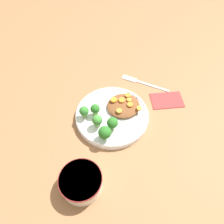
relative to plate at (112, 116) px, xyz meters
name	(u,v)px	position (x,y,z in m)	size (l,w,h in m)	color
ground_plane	(112,118)	(0.00, 0.00, -0.01)	(4.00, 4.00, 0.00)	#8C603D
plate	(112,116)	(0.00, 0.00, 0.00)	(0.27, 0.27, 0.03)	white
dip_bowl	(81,182)	(0.17, 0.21, 0.02)	(0.13, 0.13, 0.06)	white
stew_mound	(124,106)	(-0.05, -0.02, 0.02)	(0.13, 0.12, 0.02)	brown
broccoli_floret_0	(95,109)	(0.06, -0.02, 0.04)	(0.03, 0.03, 0.05)	#7FA85B
broccoli_floret_1	(112,123)	(0.02, 0.06, 0.04)	(0.04, 0.04, 0.05)	#759E51
broccoli_floret_2	(97,121)	(0.06, 0.03, 0.04)	(0.04, 0.04, 0.05)	#759E51
broccoli_floret_3	(84,111)	(0.10, -0.02, 0.04)	(0.04, 0.04, 0.05)	#7FA85B
broccoli_floret_4	(105,133)	(0.06, 0.09, 0.04)	(0.04, 0.04, 0.06)	#7FA85B
carrot_slice_0	(119,111)	(-0.02, 0.01, 0.03)	(0.02, 0.02, 0.01)	orange
carrot_slice_1	(122,100)	(-0.05, -0.03, 0.03)	(0.02, 0.02, 0.01)	orange
carrot_slice_2	(130,105)	(-0.07, -0.01, 0.03)	(0.02, 0.02, 0.01)	orange
carrot_slice_3	(128,95)	(-0.08, -0.05, 0.03)	(0.02, 0.02, 0.01)	orange
carrot_slice_4	(139,108)	(-0.10, 0.02, 0.03)	(0.02, 0.02, 0.01)	orange
carrot_slice_5	(114,100)	(-0.02, -0.05, 0.03)	(0.02, 0.02, 0.01)	orange
carrot_slice_6	(129,100)	(-0.08, -0.03, 0.03)	(0.02, 0.02, 0.01)	orange
fork	(141,82)	(-0.18, -0.14, -0.01)	(0.16, 0.16, 0.01)	#BDBDBD
napkin	(167,100)	(-0.24, -0.01, -0.01)	(0.14, 0.11, 0.01)	#B73333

